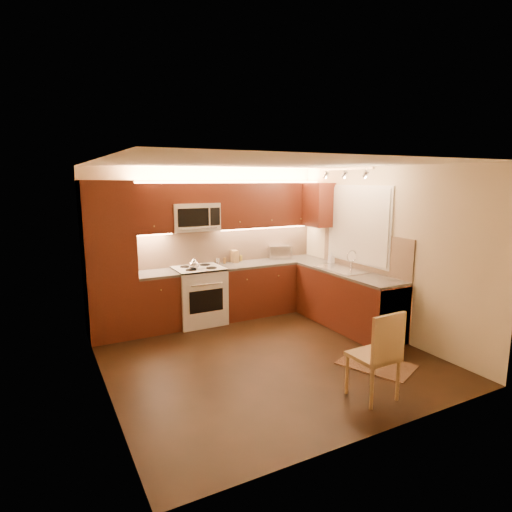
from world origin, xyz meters
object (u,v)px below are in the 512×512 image
stove (199,295)px  kettle (194,263)px  toaster_oven (279,252)px  knife_block (235,256)px  dining_chair (373,354)px  sink (343,265)px  soap_bottle (331,258)px  microwave (194,217)px

stove → kettle: bearing=-136.6°
toaster_oven → knife_block: 0.87m
toaster_oven → knife_block: toaster_oven is taller
dining_chair → sink: bearing=57.4°
stove → soap_bottle: soap_bottle is taller
sink → dining_chair: 2.39m
stove → soap_bottle: (2.17, -0.62, 0.53)m
stove → toaster_oven: bearing=6.2°
kettle → dining_chair: size_ratio=0.20×
knife_block → soap_bottle: (1.43, -0.82, -0.01)m
toaster_oven → soap_bottle: 0.97m
stove → microwave: 1.27m
toaster_oven → knife_block: bearing=-164.5°
microwave → kettle: 0.75m
soap_bottle → knife_block: bearing=152.8°
toaster_oven → dining_chair: (-0.82, -3.31, -0.53)m
kettle → soap_bottle: 2.34m
knife_block → sink: bearing=-43.6°
kettle → toaster_oven: 1.74m
sink → microwave: bearing=147.8°
soap_bottle → dining_chair: bearing=-115.9°
sink → soap_bottle: soap_bottle is taller
microwave → dining_chair: (0.80, -3.27, -1.23)m
sink → knife_block: bearing=133.4°
stove → knife_block: size_ratio=4.37×
toaster_oven → kettle: bearing=-153.3°
stove → sink: sink is taller
stove → microwave: microwave is taller
microwave → toaster_oven: microwave is taller
toaster_oven → dining_chair: bearing=-86.4°
sink → dining_chair: size_ratio=0.88×
toaster_oven → dining_chair: size_ratio=0.41×
toaster_oven → dining_chair: toaster_oven is taller
sink → soap_bottle: size_ratio=4.66×
microwave → sink: 2.48m
stove → kettle: (-0.11, -0.10, 0.56)m
microwave → dining_chair: bearing=-76.3°
microwave → soap_bottle: size_ratio=4.12×
dining_chair → kettle: bearing=104.9°
dining_chair → stove: bearing=102.6°
microwave → dining_chair: size_ratio=0.78×
soap_bottle → sink: bearing=-105.8°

